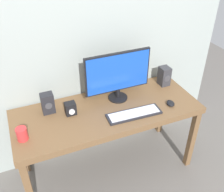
{
  "coord_description": "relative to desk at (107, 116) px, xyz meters",
  "views": [
    {
      "loc": [
        -0.62,
        -1.59,
        2.01
      ],
      "look_at": [
        0.04,
        0.0,
        0.82
      ],
      "focal_mm": 41.79,
      "sensor_mm": 36.0,
      "label": 1
    }
  ],
  "objects": [
    {
      "name": "audio_controller",
      "position": [
        -0.29,
        0.06,
        0.12
      ],
      "size": [
        0.09,
        0.08,
        0.11
      ],
      "color": "black",
      "rests_on": "desk"
    },
    {
      "name": "ground_plane",
      "position": [
        0.0,
        0.0,
        -0.63
      ],
      "size": [
        6.0,
        6.0,
        0.0
      ],
      "primitive_type": "plane",
      "color": "slate"
    },
    {
      "name": "keyboard_primary",
      "position": [
        0.17,
        -0.15,
        0.08
      ],
      "size": [
        0.45,
        0.15,
        0.02
      ],
      "color": "#232328",
      "rests_on": "desk"
    },
    {
      "name": "coffee_mug",
      "position": [
        -0.68,
        -0.09,
        0.12
      ],
      "size": [
        0.08,
        0.08,
        0.1
      ],
      "primitive_type": "cylinder",
      "color": "red",
      "rests_on": "desk"
    },
    {
      "name": "mouse",
      "position": [
        0.51,
        -0.15,
        0.08
      ],
      "size": [
        0.08,
        0.1,
        0.03
      ],
      "primitive_type": "ellipsoid",
      "rotation": [
        0.0,
        0.0,
        -0.25
      ],
      "color": "black",
      "rests_on": "desk"
    },
    {
      "name": "speaker_left",
      "position": [
        -0.45,
        0.15,
        0.15
      ],
      "size": [
        0.1,
        0.08,
        0.17
      ],
      "color": "#232328",
      "rests_on": "desk"
    },
    {
      "name": "desk",
      "position": [
        0.0,
        0.0,
        0.0
      ],
      "size": [
        1.54,
        0.61,
        0.7
      ],
      "color": "brown",
      "rests_on": "ground_plane"
    },
    {
      "name": "speaker_right",
      "position": [
        0.64,
        0.16,
        0.16
      ],
      "size": [
        0.09,
        0.1,
        0.18
      ],
      "color": "#333338",
      "rests_on": "desk"
    },
    {
      "name": "monitor",
      "position": [
        0.15,
        0.12,
        0.3
      ],
      "size": [
        0.57,
        0.17,
        0.43
      ],
      "color": "black",
      "rests_on": "desk"
    }
  ]
}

